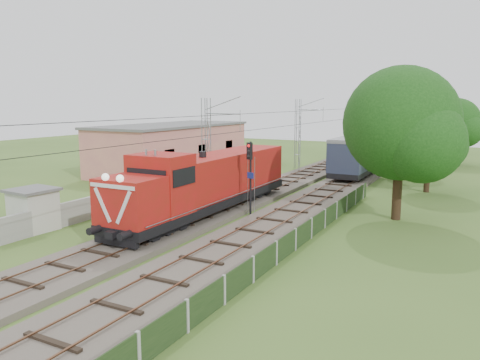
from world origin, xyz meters
The scene contains 15 objects.
ground centered at (0.00, 0.00, 0.00)m, with size 140.00×140.00×0.00m, color #3C5B22.
track_main centered at (0.00, 7.00, 0.18)m, with size 4.20×70.00×0.45m.
track_side centered at (5.00, 20.00, 0.18)m, with size 4.20×80.00×0.45m.
catenary centered at (-2.95, 12.00, 4.05)m, with size 3.31×70.00×8.00m.
boundary_wall centered at (-6.50, 12.00, 0.75)m, with size 0.25×40.00×1.50m, color #9E9E99.
station_building centered at (-15.00, 24.00, 2.63)m, with size 8.40×20.40×5.22m.
fence centered at (8.00, 3.00, 0.60)m, with size 0.12×32.00×1.20m.
locomotive centered at (0.00, 7.23, 2.38)m, with size 3.22×18.41×4.68m.
coach_rake centered at (5.00, 57.24, 2.58)m, with size 3.12×69.52×3.60m.
signal_post centered at (2.67, 8.35, 3.51)m, with size 0.55×0.44×5.11m.
relay_hut centered at (-7.40, -0.70, 1.30)m, with size 2.65×2.65×2.58m.
tree_a centered at (11.60, 12.33, 6.25)m, with size 7.73×7.36×10.02m.
tree_b centered at (12.25, 23.42, 4.81)m, with size 5.95×5.67×7.72m.
tree_c centered at (9.23, 32.53, 4.52)m, with size 5.59×5.32×7.24m.
tree_d centered at (12.95, 44.63, 5.10)m, with size 6.31×6.01×8.18m.
Camera 1 is at (16.45, -19.19, 7.71)m, focal length 35.00 mm.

